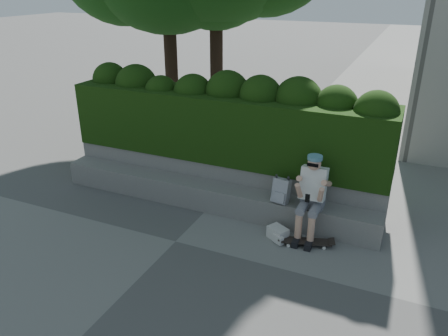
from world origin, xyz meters
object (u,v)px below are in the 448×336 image
at_px(person, 312,193).
at_px(skateboard, 306,241).
at_px(backpack_plaid, 281,191).
at_px(backpack_ground, 278,233).

relative_size(person, skateboard, 1.72).
xyz_separation_m(person, backpack_plaid, (-0.52, 0.08, -0.10)).
relative_size(person, backpack_ground, 4.44).
relative_size(person, backpack_plaid, 3.42).
distance_m(person, backpack_plaid, 0.53).
distance_m(skateboard, backpack_plaid, 0.91).
bearing_deg(backpack_plaid, person, 1.66).
bearing_deg(person, backpack_ground, -142.02).
bearing_deg(backpack_ground, backpack_plaid, 133.76).
distance_m(person, backpack_ground, 0.84).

